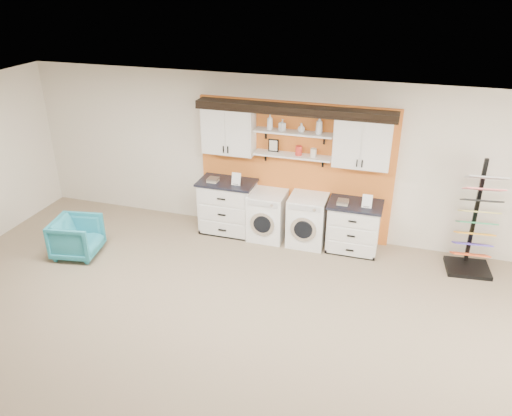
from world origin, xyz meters
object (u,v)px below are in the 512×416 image
(washer, at_px, (268,215))
(dryer, at_px, (308,220))
(base_cabinet_left, at_px, (228,206))
(sample_rack, at_px, (473,238))
(armchair, at_px, (77,237))
(base_cabinet_right, at_px, (354,226))

(washer, distance_m, dryer, 0.72)
(base_cabinet_left, bearing_deg, dryer, -0.13)
(base_cabinet_left, bearing_deg, sample_rack, -1.28)
(washer, xyz_separation_m, armchair, (-2.87, -1.54, -0.10))
(base_cabinet_right, relative_size, sample_rack, 0.49)
(washer, relative_size, armchair, 1.18)
(base_cabinet_right, height_order, armchair, base_cabinet_right)
(base_cabinet_left, relative_size, sample_rack, 0.55)
(base_cabinet_left, distance_m, washer, 0.75)
(washer, xyz_separation_m, dryer, (0.72, 0.00, 0.01))
(base_cabinet_right, height_order, washer, base_cabinet_right)
(base_cabinet_left, height_order, washer, base_cabinet_left)
(base_cabinet_right, bearing_deg, dryer, -179.75)
(washer, height_order, armchair, washer)
(sample_rack, bearing_deg, base_cabinet_left, 172.83)
(washer, bearing_deg, base_cabinet_left, 179.74)
(base_cabinet_right, bearing_deg, armchair, -160.58)
(base_cabinet_left, bearing_deg, armchair, -143.89)
(base_cabinet_left, xyz_separation_m, base_cabinet_right, (2.26, 0.00, -0.05))
(base_cabinet_left, xyz_separation_m, sample_rack, (4.12, -0.09, 0.07))
(dryer, xyz_separation_m, armchair, (-3.58, -1.54, -0.11))
(sample_rack, height_order, armchair, sample_rack)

